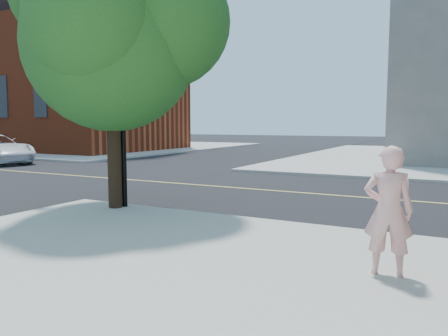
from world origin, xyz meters
The scene contains 8 objects.
ground centered at (0.00, 0.00, 0.00)m, with size 140.00×140.00×0.00m, color black.
road_ew centered at (0.00, 4.50, 0.01)m, with size 140.00×9.00×0.01m, color black.
sidewalk_nw centered at (-23.00, 21.50, 0.06)m, with size 26.00×25.00×0.12m, color #ABAAA2.
church centered at (-20.00, 18.00, 7.18)m, with size 15.20×12.00×14.40m.
office_block centered at (-32.00, 21.98, 9.12)m, with size 12.00×14.08×18.00m.
man_on_phone centered at (7.14, -2.50, 1.01)m, with size 0.65×0.42×1.77m, color #F5B0AE.
street_tree centered at (0.67, -0.49, 4.53)m, with size 5.15×4.68×6.83m.
signal_pole centered at (-1.57, -0.30, 3.89)m, with size 4.08×0.46×4.62m.
Camera 1 is at (7.84, -8.65, 2.18)m, focal length 34.77 mm.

